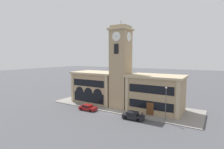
# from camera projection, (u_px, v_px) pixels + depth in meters

# --- Properties ---
(ground_plane) EXTENTS (300.00, 300.00, 0.00)m
(ground_plane) POSITION_uv_depth(u_px,v_px,m) (110.00, 113.00, 37.79)
(ground_plane) COLOR #4C4C51
(sidewalk_kerb) EXTENTS (35.84, 12.13, 0.15)m
(sidewalk_kerb) POSITION_uv_depth(u_px,v_px,m) (123.00, 106.00, 42.94)
(sidewalk_kerb) COLOR gray
(sidewalk_kerb) RESTS_ON ground_plane
(clock_tower) EXTENTS (4.75, 4.75, 20.33)m
(clock_tower) POSITION_uv_depth(u_px,v_px,m) (121.00, 67.00, 40.85)
(clock_tower) COLOR tan
(clock_tower) RESTS_ON ground_plane
(town_hall_left_wing) EXTENTS (12.30, 8.13, 8.10)m
(town_hall_left_wing) POSITION_uv_depth(u_px,v_px,m) (97.00, 87.00, 47.02)
(town_hall_left_wing) COLOR tan
(town_hall_left_wing) RESTS_ON ground_plane
(town_hall_right_wing) EXTENTS (12.10, 8.13, 8.05)m
(town_hall_right_wing) POSITION_uv_depth(u_px,v_px,m) (156.00, 93.00, 38.65)
(town_hall_right_wing) COLOR tan
(town_hall_right_wing) RESTS_ON ground_plane
(parked_car_near) EXTENTS (4.12, 1.94, 1.27)m
(parked_car_near) POSITION_uv_depth(u_px,v_px,m) (88.00, 107.00, 39.45)
(parked_car_near) COLOR maroon
(parked_car_near) RESTS_ON ground_plane
(parked_car_mid) EXTENTS (4.20, 1.89, 1.49)m
(parked_car_mid) POSITION_uv_depth(u_px,v_px,m) (133.00, 115.00, 33.64)
(parked_car_mid) COLOR black
(parked_car_mid) RESTS_ON ground_plane
(street_lamp) EXTENTS (0.36, 0.36, 6.47)m
(street_lamp) POSITION_uv_depth(u_px,v_px,m) (166.00, 99.00, 31.97)
(street_lamp) COLOR #4C4C51
(street_lamp) RESTS_ON sidewalk_kerb
(bollard) EXTENTS (0.18, 0.18, 1.06)m
(bollard) POSITION_uv_depth(u_px,v_px,m) (142.00, 115.00, 34.34)
(bollard) COLOR black
(bollard) RESTS_ON sidewalk_kerb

